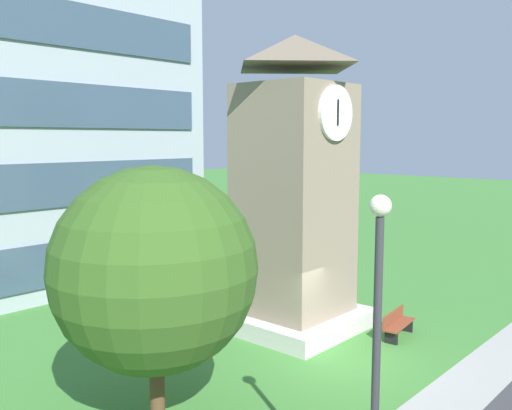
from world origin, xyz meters
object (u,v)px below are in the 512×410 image
at_px(clock_tower, 294,201).
at_px(street_lamp, 377,327).
at_px(tree_streetside, 155,269).
at_px(park_bench, 397,324).

relative_size(clock_tower, street_lamp, 1.75).
relative_size(clock_tower, tree_streetside, 1.67).
distance_m(park_bench, street_lamp, 10.19).
height_order(street_lamp, tree_streetside, tree_streetside).
bearing_deg(clock_tower, tree_streetside, -166.16).
xyz_separation_m(clock_tower, street_lamp, (-7.30, -7.42, -0.92)).
bearing_deg(park_bench, street_lamp, -154.83).
bearing_deg(park_bench, tree_streetside, 170.80).
distance_m(clock_tower, tree_streetside, 7.77).
distance_m(street_lamp, tree_streetside, 5.58).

